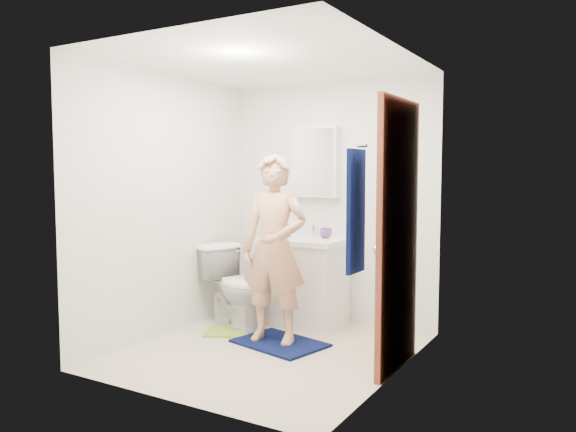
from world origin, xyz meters
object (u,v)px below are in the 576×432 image
object	(u,v)px
towel	(356,211)
toilet	(237,286)
man	(274,249)
medicine_cabinet	(316,162)
toothbrush_cup	(326,233)
vanity_cabinet	(305,283)
soap_dispenser	(284,228)

from	to	relation	value
towel	toilet	size ratio (longest dim) A/B	1.02
toilet	man	size ratio (longest dim) A/B	0.48
towel	man	xyz separation A→B (m)	(-1.10, 0.77, -0.41)
man	toilet	bearing A→B (deg)	146.81
medicine_cabinet	toothbrush_cup	world-z (taller)	medicine_cabinet
vanity_cabinet	towel	distance (m)	2.08
soap_dispenser	toilet	bearing A→B (deg)	-131.28
toilet	toothbrush_cup	distance (m)	1.01
toothbrush_cup	soap_dispenser	bearing A→B (deg)	-154.41
toothbrush_cup	man	world-z (taller)	man
soap_dispenser	toothbrush_cup	xyz separation A→B (m)	(0.37, 0.18, -0.05)
toothbrush_cup	toilet	bearing A→B (deg)	-141.90
towel	toothbrush_cup	xyz separation A→B (m)	(-1.01, 1.60, -0.35)
vanity_cabinet	soap_dispenser	distance (m)	0.59
soap_dispenser	toothbrush_cup	distance (m)	0.41
towel	man	bearing A→B (deg)	144.78
soap_dispenser	man	xyz separation A→B (m)	(0.29, -0.65, -0.11)
medicine_cabinet	towel	distance (m)	2.11
toilet	man	xyz separation A→B (m)	(0.60, -0.29, 0.45)
toothbrush_cup	vanity_cabinet	bearing A→B (deg)	-144.88
man	medicine_cabinet	bearing A→B (deg)	87.54
vanity_cabinet	man	distance (m)	0.84
toilet	soap_dispenser	world-z (taller)	soap_dispenser
medicine_cabinet	towel	world-z (taller)	medicine_cabinet
medicine_cabinet	soap_dispenser	bearing A→B (deg)	-125.40
towel	soap_dispenser	size ratio (longest dim) A/B	4.03
vanity_cabinet	towel	bearing A→B (deg)	-51.53
towel	toilet	distance (m)	2.18
vanity_cabinet	medicine_cabinet	distance (m)	1.22
medicine_cabinet	toothbrush_cup	bearing A→B (deg)	-32.17
toilet	medicine_cabinet	bearing A→B (deg)	-20.75
towel	toothbrush_cup	distance (m)	1.93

